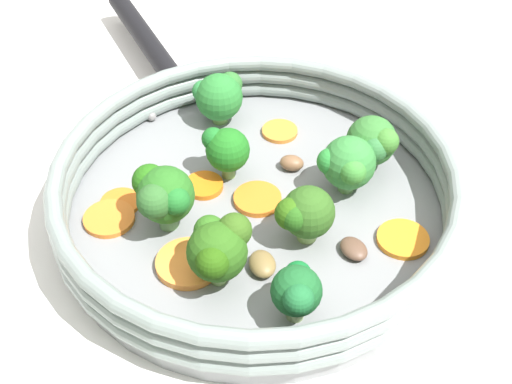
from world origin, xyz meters
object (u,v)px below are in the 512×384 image
object	(u,v)px
broccoli_floret_7	(347,164)
broccoli_floret_1	(218,248)
broccoli_floret_0	(373,142)
mushroom_piece_1	(292,163)
carrot_slice_0	(120,203)
broccoli_floret_2	(219,96)
broccoli_floret_6	(304,214)
skillet	(256,213)
mushroom_piece_2	(354,249)
carrot_slice_4	(204,185)
broccoli_floret_3	(297,291)
carrot_slice_5	(252,198)
carrot_slice_3	(188,263)
carrot_slice_2	(403,239)
mushroom_piece_0	(262,264)
broccoli_floret_5	(225,149)
carrot_slice_1	(109,218)
carrot_slice_6	(281,131)
broccoli_floret_4	(163,195)

from	to	relation	value
broccoli_floret_7	broccoli_floret_1	bearing A→B (deg)	56.34
broccoli_floret_0	mushroom_piece_1	xyz separation A→B (m)	(0.06, 0.01, -0.02)
carrot_slice_0	broccoli_floret_2	size ratio (longest dim) A/B	0.67
broccoli_floret_6	mushroom_piece_1	xyz separation A→B (m)	(0.02, -0.08, -0.02)
broccoli_floret_0	broccoli_floret_6	size ratio (longest dim) A/B	1.04
skillet	carrot_slice_0	size ratio (longest dim) A/B	9.55
broccoli_floret_1	mushroom_piece_1	distance (m)	0.14
carrot_slice_0	mushroom_piece_2	world-z (taller)	mushroom_piece_2
carrot_slice_4	broccoli_floret_7	world-z (taller)	broccoli_floret_7
broccoli_floret_2	mushroom_piece_2	distance (m)	0.20
broccoli_floret_3	broccoli_floret_1	bearing A→B (deg)	-19.32
skillet	carrot_slice_5	xyz separation A→B (m)	(0.00, -0.01, 0.01)
carrot_slice_3	carrot_slice_4	world-z (taller)	same
carrot_slice_2	mushroom_piece_0	bearing A→B (deg)	27.46
broccoli_floret_1	mushroom_piece_2	world-z (taller)	broccoli_floret_1
broccoli_floret_7	mushroom_piece_1	world-z (taller)	broccoli_floret_7
carrot_slice_5	mushroom_piece_2	bearing A→B (deg)	155.98
broccoli_floret_3	broccoli_floret_7	distance (m)	0.14
skillet	mushroom_piece_2	bearing A→B (deg)	157.98
broccoli_floret_5	mushroom_piece_1	bearing A→B (deg)	-158.81
carrot_slice_0	broccoli_floret_2	bearing A→B (deg)	-111.44
mushroom_piece_0	mushroom_piece_2	world-z (taller)	mushroom_piece_0
carrot_slice_1	broccoli_floret_3	xyz separation A→B (m)	(-0.16, 0.06, 0.03)
carrot_slice_2	carrot_slice_6	world-z (taller)	same
carrot_slice_4	broccoli_floret_2	world-z (taller)	broccoli_floret_2
carrot_slice_2	broccoli_floret_7	distance (m)	0.07
mushroom_piece_0	broccoli_floret_2	bearing A→B (deg)	-65.37
carrot_slice_4	broccoli_floret_2	bearing A→B (deg)	-83.35
carrot_slice_4	broccoli_floret_4	xyz separation A→B (m)	(0.02, 0.05, 0.03)
broccoli_floret_3	broccoli_floret_5	bearing A→B (deg)	-57.58
broccoli_floret_1	mushroom_piece_1	world-z (taller)	broccoli_floret_1
skillet	broccoli_floret_7	size ratio (longest dim) A/B	6.10
carrot_slice_6	broccoli_floret_1	size ratio (longest dim) A/B	0.60
carrot_slice_4	mushroom_piece_2	world-z (taller)	mushroom_piece_2
broccoli_floret_0	mushroom_piece_2	bearing A→B (deg)	89.17
carrot_slice_1	broccoli_floret_0	world-z (taller)	broccoli_floret_0
skillet	broccoli_floret_4	bearing A→B (deg)	31.08
carrot_slice_0	carrot_slice_2	world-z (taller)	same
carrot_slice_1	carrot_slice_5	xyz separation A→B (m)	(-0.10, -0.05, 0.00)
skillet	broccoli_floret_0	xyz separation A→B (m)	(-0.08, -0.06, 0.04)
carrot_slice_0	carrot_slice_1	world-z (taller)	same
skillet	carrot_slice_4	size ratio (longest dim) A/B	9.64
broccoli_floret_1	carrot_slice_6	bearing A→B (deg)	-93.32
carrot_slice_6	broccoli_floret_6	xyz separation A→B (m)	(-0.04, 0.12, 0.03)
carrot_slice_1	broccoli_floret_6	xyz separation A→B (m)	(-0.15, -0.01, 0.03)
broccoli_floret_4	broccoli_floret_5	world-z (taller)	broccoli_floret_4
broccoli_floret_1	broccoli_floret_7	distance (m)	0.14
carrot_slice_2	carrot_slice_4	size ratio (longest dim) A/B	1.25
carrot_slice_0	carrot_slice_4	world-z (taller)	carrot_slice_4
carrot_slice_0	broccoli_floret_4	xyz separation A→B (m)	(-0.04, 0.02, 0.03)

